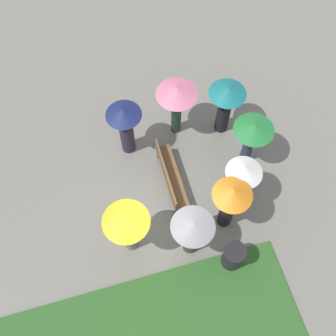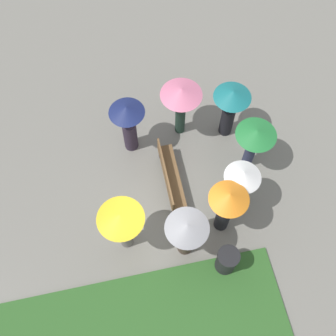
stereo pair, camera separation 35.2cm
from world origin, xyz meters
name	(u,v)px [view 1 (the left image)]	position (x,y,z in m)	size (l,w,h in m)	color
ground_plane	(168,222)	(0.00, 0.00, 0.00)	(90.00, 90.00, 0.00)	slate
park_bench	(170,176)	(1.08, -0.36, 0.48)	(2.00, 0.42, 0.90)	brown
trash_bin	(233,257)	(-1.48, -1.26, 0.48)	(0.55, 0.55, 0.96)	#232326
crowd_person_white	(242,178)	(0.14, -1.96, 1.35)	(0.91, 0.91, 1.91)	black
crowd_person_grey	(192,231)	(-0.81, -0.37, 1.24)	(1.05, 1.05, 1.81)	#47382D
crowd_person_teal	(226,102)	(2.46, -2.36, 1.31)	(1.03, 1.03, 1.92)	black
crowd_person_navy	(125,124)	(2.54, 0.46, 1.25)	(0.96, 0.96, 1.94)	#2D2333
crowd_person_yellow	(127,226)	(-0.33, 1.08, 1.46)	(1.12, 1.12, 1.98)	slate
crowd_person_orange	(230,201)	(-0.37, -1.46, 1.36)	(0.97, 0.97, 2.01)	black
crowd_person_green	(252,134)	(1.28, -2.68, 1.32)	(1.08, 1.08, 1.74)	#282D47
crowd_person_pink	(177,98)	(2.78, -1.04, 1.55)	(1.14, 1.14, 1.98)	#1E3328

